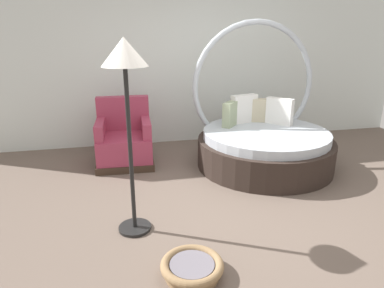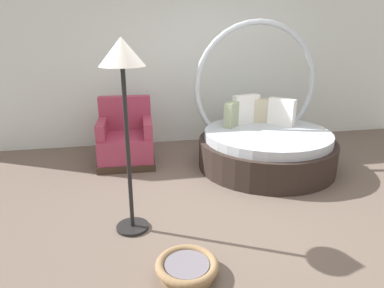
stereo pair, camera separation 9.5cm
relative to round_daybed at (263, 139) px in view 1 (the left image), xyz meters
name	(u,v)px [view 1 (the left image)]	position (x,y,z in m)	size (l,w,h in m)	color
ground_plane	(229,209)	(-0.87, -1.17, -0.39)	(8.00, 8.00, 0.02)	#66564C
back_wall	(184,50)	(-0.87, 1.39, 1.18)	(8.00, 0.12, 3.11)	silver
round_daybed	(263,139)	(0.00, 0.00, 0.00)	(1.91, 1.91, 2.02)	#2D231E
red_armchair	(124,141)	(-1.95, 0.48, -0.05)	(0.83, 0.83, 0.94)	#38281E
pet_basket	(192,268)	(-1.51, -2.13, -0.30)	(0.51, 0.51, 0.13)	#8E704C
floor_lamp	(125,72)	(-1.92, -1.36, 1.15)	(0.40, 0.40, 1.82)	black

